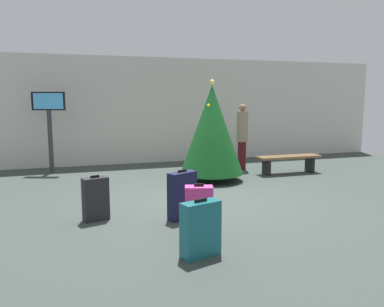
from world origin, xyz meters
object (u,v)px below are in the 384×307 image
holiday_tree (212,130)px  flight_info_kiosk (49,117)px  suitcase_0 (201,229)px  suitcase_1 (182,195)px  waiting_bench (289,160)px  suitcase_3 (199,211)px  suitcase_2 (96,199)px  traveller_0 (242,135)px

holiday_tree → flight_info_kiosk: size_ratio=1.12×
suitcase_0 → suitcase_1: bearing=82.7°
holiday_tree → suitcase_1: holiday_tree is taller
holiday_tree → waiting_bench: bearing=5.6°
suitcase_0 → suitcase_1: suitcase_1 is taller
flight_info_kiosk → holiday_tree: bearing=-30.8°
flight_info_kiosk → suitcase_3: bearing=-68.2°
suitcase_3 → suitcase_2: bearing=139.8°
holiday_tree → suitcase_1: size_ratio=2.92×
holiday_tree → flight_info_kiosk: bearing=149.2°
suitcase_1 → traveller_0: bearing=53.2°
holiday_tree → suitcase_2: (-2.89, -2.31, -0.90)m
holiday_tree → traveller_0: bearing=40.3°
waiting_bench → suitcase_2: (-5.18, -2.53, -0.01)m
traveller_0 → suitcase_3: 5.44m
holiday_tree → suitcase_3: holiday_tree is taller
waiting_bench → traveller_0: 1.45m
holiday_tree → traveller_0: 1.76m
suitcase_0 → suitcase_2: (-1.19, 1.89, 0.00)m
waiting_bench → suitcase_3: (-3.78, -3.71, 0.00)m
traveller_0 → suitcase_2: size_ratio=2.43×
flight_info_kiosk → traveller_0: flight_info_kiosk is taller
suitcase_3 → suitcase_1: bearing=91.0°
traveller_0 → suitcase_1: (-2.84, -3.78, -0.58)m
suitcase_0 → suitcase_3: bearing=73.3°
flight_info_kiosk → suitcase_1: (2.29, -4.92, -1.11)m
waiting_bench → traveller_0: bearing=136.7°
waiting_bench → suitcase_1: suitcase_1 is taller
holiday_tree → suitcase_1: bearing=-119.6°
traveller_0 → suitcase_2: 5.48m
waiting_bench → suitcase_3: size_ratio=2.26×
suitcase_2 → holiday_tree: bearing=38.5°
flight_info_kiosk → traveller_0: bearing=-12.5°
traveller_0 → suitcase_0: (-3.03, -5.32, -0.62)m
holiday_tree → suitcase_1: (-1.51, -2.66, -0.86)m
waiting_bench → suitcase_3: suitcase_3 is taller
suitcase_1 → flight_info_kiosk: bearing=114.9°
traveller_0 → flight_info_kiosk: bearing=167.5°
holiday_tree → suitcase_2: size_ratio=3.22×
waiting_bench → flight_info_kiosk: bearing=161.5°
flight_info_kiosk → waiting_bench: (6.08, -2.04, -1.14)m
waiting_bench → suitcase_0: size_ratio=2.34×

